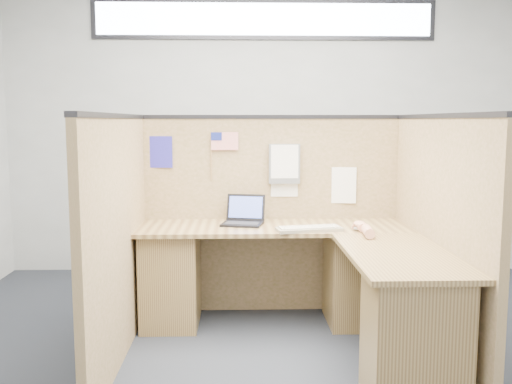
{
  "coord_description": "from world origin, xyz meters",
  "views": [
    {
      "loc": [
        -0.25,
        -3.38,
        1.49
      ],
      "look_at": [
        -0.13,
        0.5,
        1.0
      ],
      "focal_mm": 40.0,
      "sensor_mm": 36.0,
      "label": 1
    }
  ],
  "objects_px": {
    "laptop": "(242,217)",
    "mouse": "(360,228)",
    "keyboard": "(309,229)",
    "l_desk": "(305,286)"
  },
  "relations": [
    {
      "from": "laptop",
      "to": "mouse",
      "type": "relative_size",
      "value": 3.28
    },
    {
      "from": "laptop",
      "to": "mouse",
      "type": "bearing_deg",
      "value": -7.04
    },
    {
      "from": "laptop",
      "to": "mouse",
      "type": "xyz_separation_m",
      "value": [
        0.81,
        -0.29,
        -0.03
      ]
    },
    {
      "from": "keyboard",
      "to": "mouse",
      "type": "distance_m",
      "value": 0.35
    },
    {
      "from": "laptop",
      "to": "mouse",
      "type": "height_order",
      "value": "laptop"
    },
    {
      "from": "keyboard",
      "to": "mouse",
      "type": "xyz_separation_m",
      "value": [
        0.35,
        -0.0,
        0.01
      ]
    },
    {
      "from": "keyboard",
      "to": "l_desk",
      "type": "bearing_deg",
      "value": -115.15
    },
    {
      "from": "mouse",
      "to": "laptop",
      "type": "bearing_deg",
      "value": 160.4
    },
    {
      "from": "laptop",
      "to": "mouse",
      "type": "distance_m",
      "value": 0.86
    },
    {
      "from": "l_desk",
      "to": "keyboard",
      "type": "bearing_deg",
      "value": 75.26
    }
  ]
}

